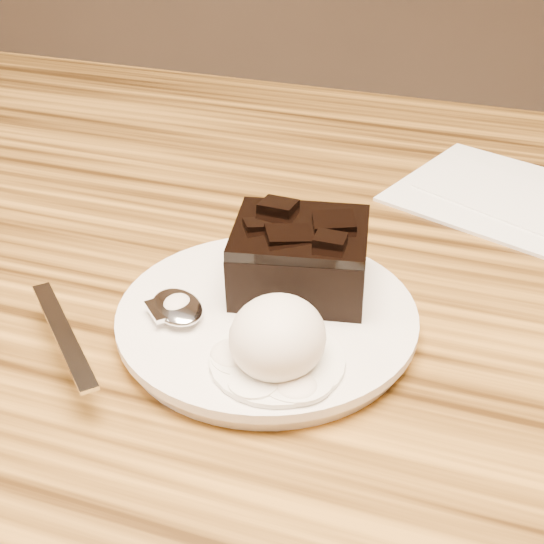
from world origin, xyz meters
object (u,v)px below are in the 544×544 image
(spoon, at_px, (177,309))
(brownie, at_px, (300,261))
(ice_cream_scoop, at_px, (278,337))
(napkin, at_px, (495,192))
(plate, at_px, (267,321))

(spoon, bearing_deg, brownie, -4.51)
(ice_cream_scoop, xyz_separation_m, spoon, (-0.08, 0.02, -0.01))
(napkin, bearing_deg, brownie, -117.69)
(brownie, xyz_separation_m, ice_cream_scoop, (0.01, -0.08, -0.00))
(brownie, relative_size, napkin, 0.56)
(brownie, height_order, spoon, brownie)
(spoon, height_order, napkin, spoon)
(spoon, bearing_deg, plate, -22.07)
(plate, relative_size, napkin, 1.27)
(ice_cream_scoop, bearing_deg, brownie, 98.14)
(plate, bearing_deg, ice_cream_scoop, -64.33)
(ice_cream_scoop, height_order, spoon, ice_cream_scoop)
(brownie, relative_size, spoon, 0.50)
(ice_cream_scoop, relative_size, spoon, 0.34)
(ice_cream_scoop, height_order, napkin, ice_cream_scoop)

